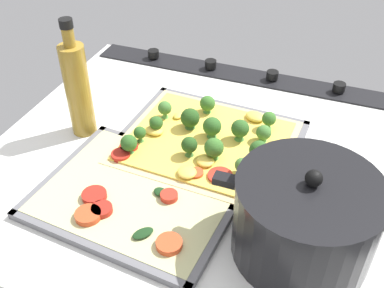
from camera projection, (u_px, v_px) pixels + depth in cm
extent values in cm
cube|color=silver|center=(193.00, 162.00, 87.08)|extent=(76.57, 72.22, 3.00)
cube|color=black|center=(241.00, 74.00, 109.82)|extent=(73.51, 7.00, 0.80)
cylinder|color=black|center=(339.00, 87.00, 102.66)|extent=(2.80, 2.80, 1.80)
cylinder|color=black|center=(272.00, 75.00, 106.90)|extent=(2.80, 2.80, 1.80)
cylinder|color=black|center=(211.00, 64.00, 111.14)|extent=(2.80, 2.80, 1.80)
cylinder|color=black|center=(153.00, 54.00, 115.38)|extent=(2.80, 2.80, 1.80)
cube|color=slate|center=(206.00, 147.00, 88.10)|extent=(35.15, 31.23, 0.50)
cube|color=slate|center=(231.00, 107.00, 98.07)|extent=(33.76, 2.85, 1.30)
cube|color=slate|center=(175.00, 192.00, 77.63)|extent=(33.76, 2.85, 1.30)
cube|color=slate|center=(289.00, 167.00, 82.77)|extent=(2.65, 29.64, 1.30)
cube|color=slate|center=(133.00, 125.00, 92.94)|extent=(2.65, 29.64, 1.30)
cube|color=#D3B77F|center=(206.00, 144.00, 87.64)|extent=(32.64, 28.72, 1.00)
cube|color=#EDC64C|center=(207.00, 141.00, 87.20)|extent=(30.00, 25.88, 0.40)
cone|color=#4D8B3F|center=(156.00, 129.00, 89.03)|extent=(1.48, 1.48, 0.91)
sphere|color=#2D5B23|center=(156.00, 123.00, 88.12)|extent=(2.69, 2.69, 2.69)
cone|color=#4D8B3F|center=(239.00, 137.00, 86.85)|extent=(1.89, 1.89, 1.27)
sphere|color=#2D5B23|center=(240.00, 128.00, 85.66)|extent=(3.43, 3.43, 3.43)
cone|color=#4D8B3F|center=(212.00, 134.00, 87.56)|extent=(1.96, 1.96, 1.12)
sphere|color=#2D5B23|center=(212.00, 126.00, 86.39)|extent=(3.56, 3.56, 3.56)
cone|color=#427635|center=(190.00, 126.00, 89.94)|extent=(2.06, 2.06, 0.94)
sphere|color=#264C1C|center=(190.00, 118.00, 88.77)|extent=(3.75, 3.75, 3.75)
cone|color=#5B9F46|center=(214.00, 156.00, 82.59)|extent=(1.96, 1.96, 1.04)
sphere|color=#386B28|center=(214.00, 148.00, 81.44)|extent=(3.56, 3.56, 3.56)
cone|color=#68AD54|center=(263.00, 139.00, 86.66)|extent=(1.58, 1.58, 0.84)
sphere|color=#427533|center=(264.00, 132.00, 85.73)|extent=(2.87, 2.87, 2.87)
cone|color=#4D8B3F|center=(140.00, 139.00, 86.44)|extent=(1.31, 1.31, 1.12)
sphere|color=#2D5B23|center=(140.00, 133.00, 85.54)|extent=(2.39, 2.39, 2.39)
cone|color=#4D8B3F|center=(258.00, 159.00, 81.66)|extent=(1.92, 1.92, 1.32)
sphere|color=#2D5B23|center=(259.00, 150.00, 80.44)|extent=(3.50, 3.50, 3.50)
cone|color=#4D8B3F|center=(130.00, 150.00, 83.97)|extent=(1.71, 1.71, 0.92)
sphere|color=#2D5B23|center=(129.00, 143.00, 82.96)|extent=(3.12, 3.12, 3.12)
cone|color=#427635|center=(190.00, 152.00, 83.11)|extent=(1.64, 1.64, 1.26)
sphere|color=#264C1C|center=(190.00, 145.00, 82.02)|extent=(2.98, 2.98, 2.98)
cone|color=#5B9F46|center=(207.00, 110.00, 94.21)|extent=(1.74, 1.74, 0.93)
sphere|color=#386B28|center=(207.00, 103.00, 93.18)|extent=(3.16, 3.16, 3.16)
cone|color=#68AD54|center=(242.00, 171.00, 79.20)|extent=(1.42, 1.42, 1.02)
sphere|color=#427533|center=(242.00, 165.00, 78.29)|extent=(2.59, 2.59, 2.59)
cone|color=#68AD54|center=(165.00, 115.00, 92.58)|extent=(1.53, 1.53, 1.27)
sphere|color=#427533|center=(165.00, 108.00, 91.54)|extent=(2.79, 2.79, 2.79)
cone|color=#5B9F46|center=(268.00, 126.00, 89.59)|extent=(1.53, 1.53, 1.30)
sphere|color=#386B28|center=(269.00, 119.00, 88.54)|extent=(2.78, 2.78, 2.78)
ellipsoid|color=#EDC64C|center=(255.00, 117.00, 92.14)|extent=(4.93, 4.49, 1.40)
ellipsoid|color=#EDC64C|center=(154.00, 131.00, 88.50)|extent=(3.81, 3.11, 1.29)
ellipsoid|color=#EDC64C|center=(187.00, 172.00, 79.05)|extent=(4.50, 4.45, 1.20)
ellipsoid|color=#EDC64C|center=(178.00, 116.00, 92.78)|extent=(2.36, 2.83, 0.86)
ellipsoid|color=#EDC64C|center=(206.00, 161.00, 81.39)|extent=(4.39, 4.36, 1.13)
ellipsoid|color=#EDC64C|center=(261.00, 167.00, 80.26)|extent=(3.38, 3.36, 0.89)
cube|color=slate|center=(138.00, 197.00, 77.41)|extent=(34.96, 29.26, 0.50)
cube|color=slate|center=(172.00, 152.00, 86.08)|extent=(32.72, 4.10, 1.30)
cube|color=slate|center=(94.00, 249.00, 68.24)|extent=(32.72, 4.10, 1.30)
cube|color=slate|center=(224.00, 226.00, 71.79)|extent=(3.54, 26.46, 1.30)
cube|color=slate|center=(63.00, 168.00, 82.54)|extent=(3.54, 26.46, 1.30)
cube|color=#C1BF85|center=(137.00, 194.00, 76.98)|extent=(32.36, 26.65, 0.90)
cylinder|color=#D14723|center=(88.00, 215.00, 71.89)|extent=(4.21, 4.21, 1.00)
cylinder|color=red|center=(220.00, 177.00, 78.89)|extent=(4.38, 4.38, 1.00)
cylinder|color=#B22319|center=(121.00, 155.00, 83.46)|extent=(3.50, 3.50, 1.00)
cylinder|color=#D14723|center=(196.00, 174.00, 79.48)|extent=(2.68, 2.68, 1.00)
cylinder|color=#B22319|center=(129.00, 147.00, 85.31)|extent=(3.46, 3.46, 1.00)
cylinder|color=#D14723|center=(169.00, 244.00, 67.38)|extent=(3.99, 3.99, 1.00)
cylinder|color=red|center=(169.00, 196.00, 75.21)|extent=(2.94, 2.94, 1.00)
cylinder|color=#B22319|center=(94.00, 195.00, 75.30)|extent=(4.13, 4.13, 1.00)
cylinder|color=#B22319|center=(102.00, 209.00, 72.85)|extent=(3.45, 3.45, 1.00)
ellipsoid|color=#193819|center=(160.00, 192.00, 76.12)|extent=(2.92, 2.65, 0.60)
ellipsoid|color=#193819|center=(218.00, 176.00, 79.21)|extent=(3.19, 3.27, 0.60)
ellipsoid|color=#193819|center=(86.00, 215.00, 71.94)|extent=(3.72, 3.14, 0.60)
ellipsoid|color=#193819|center=(145.00, 234.00, 69.01)|extent=(3.63, 3.89, 0.60)
cylinder|color=black|center=(304.00, 221.00, 65.27)|extent=(20.39, 20.39, 12.39)
cylinder|color=black|center=(312.00, 187.00, 61.18)|extent=(20.80, 20.80, 0.80)
sphere|color=black|center=(314.00, 178.00, 60.18)|extent=(2.40, 2.40, 2.40)
cube|color=black|center=(226.00, 180.00, 66.13)|extent=(3.60, 2.00, 1.20)
cylinder|color=olive|center=(78.00, 92.00, 86.70)|extent=(4.84, 4.84, 18.69)
cylinder|color=olive|center=(68.00, 37.00, 79.81)|extent=(2.18, 2.18, 3.50)
cylinder|color=black|center=(65.00, 24.00, 78.23)|extent=(2.42, 2.42, 1.60)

